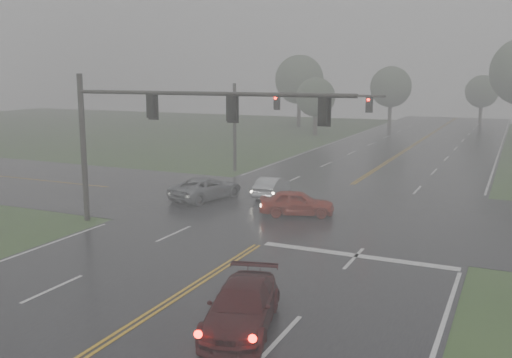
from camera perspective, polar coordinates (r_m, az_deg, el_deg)
The scene contains 13 objects.
main_road at distance 31.49m, azimuth 4.72°, elevation -3.74°, with size 18.00×160.00×0.02m, color black.
cross_street at distance 33.32m, azimuth 5.91°, elevation -2.97°, with size 120.00×14.00×0.02m, color black.
stop_bar at distance 25.05m, azimuth 10.00°, elevation -7.61°, with size 8.50×0.50×0.01m, color silver.
sedan_maroon at distance 18.12m, azimuth -1.43°, elevation -14.68°, with size 1.93×4.74×1.38m, color #34090B.
sedan_red at distance 31.66m, azimuth 4.10°, elevation -3.65°, with size 1.65×4.11×1.40m, color maroon.
sedan_silver at distance 36.34m, azimuth 1.59°, elevation -1.79°, with size 1.35×3.86×1.27m, color #A8ABB0.
car_grey at distance 35.79m, azimuth -4.98°, elevation -2.02°, with size 2.31×5.01×1.39m, color slate.
signal_gantry_near at distance 28.20m, azimuth -10.05°, elevation 5.72°, with size 14.69×0.34×7.73m.
signal_gantry_far at distance 43.98m, azimuth 2.17°, elevation 6.79°, with size 12.08×0.35×7.00m.
tree_nw_a at distance 73.67m, azimuth 5.98°, elevation 8.14°, with size 5.00×5.00×7.34m.
tree_n_mid at distance 87.65m, azimuth 13.33°, elevation 8.95°, with size 6.05×6.05×8.89m.
tree_nw_b at distance 84.90m, azimuth 4.35°, elevation 9.88°, with size 7.16×7.16×10.51m.
tree_n_far at distance 98.47m, azimuth 21.66°, elevation 8.14°, with size 5.17×5.17×7.60m.
Camera 1 is at (10.45, -8.69, 7.69)m, focal length 40.00 mm.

